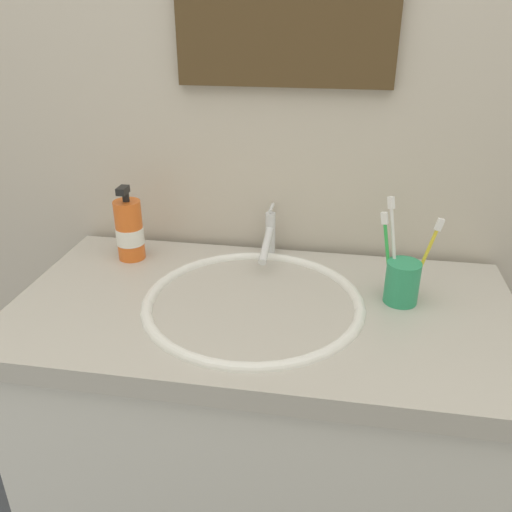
{
  "coord_description": "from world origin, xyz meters",
  "views": [
    {
      "loc": [
        0.14,
        -0.91,
        1.46
      ],
      "look_at": [
        -0.02,
        0.03,
        1.0
      ],
      "focal_mm": 36.97,
      "sensor_mm": 36.0,
      "label": 1
    }
  ],
  "objects": [
    {
      "name": "sink_basin",
      "position": [
        -0.02,
        0.0,
        0.87
      ],
      "size": [
        0.45,
        0.45,
        0.12
      ],
      "color": "white",
      "rests_on": "vanity_counter"
    },
    {
      "name": "vanity_counter",
      "position": [
        0.0,
        0.0,
        0.46
      ],
      "size": [
        1.02,
        0.53,
        0.91
      ],
      "color": "silver",
      "rests_on": "ground"
    },
    {
      "name": "toothbrush_cup",
      "position": [
        0.28,
        0.06,
        0.95
      ],
      "size": [
        0.07,
        0.07,
        0.09
      ],
      "primitive_type": "cylinder",
      "color": "#2D9966",
      "rests_on": "vanity_counter"
    },
    {
      "name": "soap_dispenser",
      "position": [
        -0.34,
        0.16,
        0.98
      ],
      "size": [
        0.06,
        0.06,
        0.18
      ],
      "color": "orange",
      "rests_on": "vanity_counter"
    },
    {
      "name": "tiled_wall_back",
      "position": [
        0.0,
        0.31,
        1.2
      ],
      "size": [
        2.22,
        0.04,
        2.4
      ],
      "primitive_type": "cube",
      "color": "beige",
      "rests_on": "ground"
    },
    {
      "name": "toothbrush_green",
      "position": [
        0.24,
        0.08,
        1.02
      ],
      "size": [
        0.04,
        0.03,
        0.18
      ],
      "color": "green",
      "rests_on": "toothbrush_cup"
    },
    {
      "name": "toothbrush_yellow",
      "position": [
        0.32,
        0.07,
        1.01
      ],
      "size": [
        0.05,
        0.01,
        0.18
      ],
      "color": "yellow",
      "rests_on": "toothbrush_cup"
    },
    {
      "name": "faucet",
      "position": [
        -0.02,
        0.22,
        0.96
      ],
      "size": [
        0.02,
        0.17,
        0.12
      ],
      "color": "silver",
      "rests_on": "sink_basin"
    },
    {
      "name": "toothbrush_white",
      "position": [
        0.25,
        0.08,
        1.03
      ],
      "size": [
        0.04,
        0.04,
        0.21
      ],
      "color": "white",
      "rests_on": "toothbrush_cup"
    }
  ]
}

